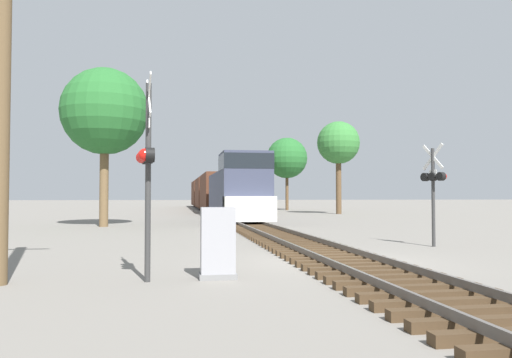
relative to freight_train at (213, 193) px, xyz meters
name	(u,v)px	position (x,y,z in m)	size (l,w,h in m)	color
ground_plane	(335,261)	(0.00, -43.20, -2.04)	(400.00, 400.00, 0.00)	slate
rail_track_bed	(334,256)	(0.00, -43.20, -1.90)	(2.60, 160.00, 0.31)	#42301E
freight_train	(213,193)	(0.00, 0.00, 0.00)	(2.99, 57.44, 4.42)	#33384C
crossing_signal_near	(147,162)	(-4.86, -45.64, 0.44)	(0.43, 1.01, 4.30)	#333333
crossing_signal_far	(434,182)	(4.71, -39.97, 0.22)	(0.59, 1.00, 3.61)	#333333
relay_cabinet	(218,243)	(-3.36, -45.48, -1.29)	(0.80, 0.52, 1.53)	slate
utility_pole	(1,79)	(-7.75, -45.52, 2.09)	(1.80, 0.35, 8.09)	brown
tree_far_right	(105,112)	(-8.28, -26.48, 4.58)	(5.01, 5.01, 9.17)	brown
tree_mid_background	(338,144)	(11.63, -9.38, 4.87)	(4.18, 4.18, 9.09)	brown
tree_deep_background	(287,158)	(9.52, 4.02, 4.40)	(5.04, 5.04, 8.98)	brown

